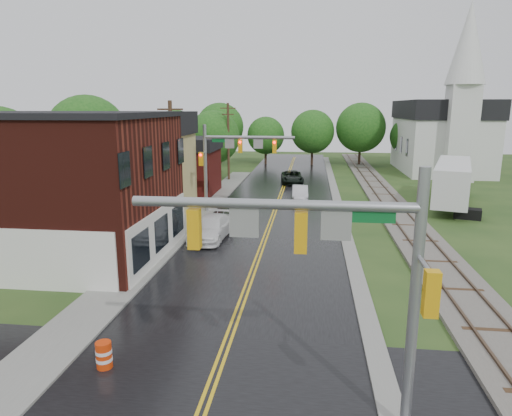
% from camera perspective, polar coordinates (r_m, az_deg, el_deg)
% --- Properties ---
extents(main_road, '(10.00, 90.00, 0.02)m').
position_cam_1_polar(main_road, '(40.10, 2.59, 0.19)').
color(main_road, black).
rests_on(main_road, ground).
extents(cross_road, '(60.00, 9.00, 0.02)m').
position_cam_1_polar(cross_road, '(14.30, -6.94, -24.39)').
color(cross_road, black).
rests_on(cross_road, ground).
extents(curb_right, '(0.80, 70.00, 0.12)m').
position_cam_1_polar(curb_right, '(44.96, 9.96, 1.37)').
color(curb_right, gray).
rests_on(curb_right, ground).
extents(sidewalk_left, '(2.40, 50.00, 0.12)m').
position_cam_1_polar(sidewalk_left, '(36.30, -7.84, -1.23)').
color(sidewalk_left, gray).
rests_on(sidewalk_left, ground).
extents(brick_building, '(14.30, 10.30, 8.30)m').
position_cam_1_polar(brick_building, '(28.92, -25.40, 2.53)').
color(brick_building, '#45150E').
rests_on(brick_building, ground).
extents(yellow_house, '(8.00, 7.00, 6.40)m').
position_cam_1_polar(yellow_house, '(38.11, -14.61, 4.04)').
color(yellow_house, tan).
rests_on(yellow_house, ground).
extents(darkred_building, '(7.00, 6.00, 4.40)m').
position_cam_1_polar(darkred_building, '(46.36, -9.35, 4.48)').
color(darkred_building, '#3F0F0C').
rests_on(darkred_building, ground).
extents(church, '(10.40, 18.40, 20.00)m').
position_cam_1_polar(church, '(65.14, 22.43, 9.21)').
color(church, silver).
rests_on(church, ground).
extents(railroad, '(3.20, 80.00, 0.30)m').
position_cam_1_polar(railroad, '(45.43, 15.77, 1.33)').
color(railroad, '#59544C').
rests_on(railroad, ground).
extents(traffic_signal_near, '(7.34, 0.30, 7.20)m').
position_cam_1_polar(traffic_signal_near, '(11.65, 9.30, -5.66)').
color(traffic_signal_near, gray).
rests_on(traffic_signal_near, ground).
extents(traffic_signal_far, '(7.34, 0.43, 7.20)m').
position_cam_1_polar(traffic_signal_far, '(36.80, -3.13, 6.92)').
color(traffic_signal_far, gray).
rests_on(traffic_signal_far, ground).
extents(utility_pole_b, '(1.80, 0.28, 9.00)m').
position_cam_1_polar(utility_pole_b, '(32.78, -10.43, 5.59)').
color(utility_pole_b, '#382616').
rests_on(utility_pole_b, ground).
extents(utility_pole_c, '(1.80, 0.28, 9.00)m').
position_cam_1_polar(utility_pole_c, '(54.09, -3.48, 8.45)').
color(utility_pole_c, '#382616').
rests_on(utility_pole_c, ground).
extents(tree_left_b, '(7.60, 7.60, 9.69)m').
position_cam_1_polar(tree_left_b, '(46.02, -20.13, 8.24)').
color(tree_left_b, black).
rests_on(tree_left_b, ground).
extents(tree_left_c, '(6.00, 6.00, 7.65)m').
position_cam_1_polar(tree_left_c, '(51.92, -12.05, 7.79)').
color(tree_left_c, black).
rests_on(tree_left_c, ground).
extents(tree_left_e, '(6.40, 6.40, 8.16)m').
position_cam_1_polar(tree_left_e, '(56.34, -5.20, 8.68)').
color(tree_left_e, black).
rests_on(tree_left_e, ground).
extents(suv_dark, '(2.88, 5.34, 1.42)m').
position_cam_1_polar(suv_dark, '(52.14, 4.53, 3.84)').
color(suv_dark, black).
rests_on(suv_dark, ground).
extents(sedan_silver, '(1.59, 4.16, 1.35)m').
position_cam_1_polar(sedan_silver, '(42.77, 5.53, 1.85)').
color(sedan_silver, silver).
rests_on(sedan_silver, ground).
extents(pickup_white, '(2.50, 5.31, 1.50)m').
position_cam_1_polar(pickup_white, '(30.23, -5.62, -2.52)').
color(pickup_white, white).
rests_on(pickup_white, ground).
extents(semi_trailer, '(6.16, 12.48, 3.86)m').
position_cam_1_polar(semi_trailer, '(43.24, 23.36, 3.17)').
color(semi_trailer, black).
rests_on(semi_trailer, ground).
extents(construction_barrel, '(0.60, 0.60, 0.94)m').
position_cam_1_polar(construction_barrel, '(16.78, -18.47, -17.05)').
color(construction_barrel, red).
rests_on(construction_barrel, ground).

